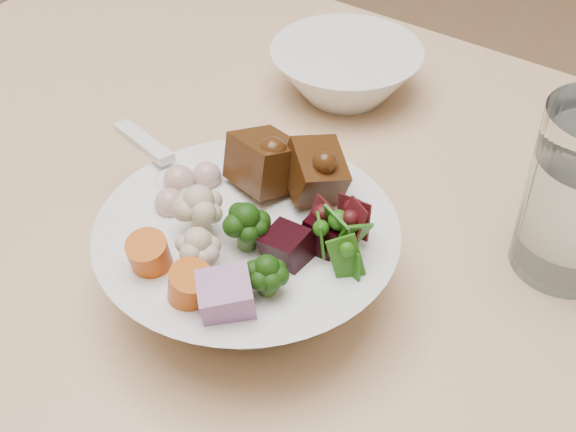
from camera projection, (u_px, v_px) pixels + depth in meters
The scene contains 3 objects.
food_bowl at pixel (251, 256), 0.55m from camera, with size 0.20×0.20×0.11m.
soup_spoon at pixel (169, 172), 0.58m from camera, with size 0.11×0.06×0.02m.
side_bowl at pixel (346, 72), 0.75m from camera, with size 0.14×0.14×0.05m, color white, non-canonical shape.
Camera 1 is at (0.31, -0.41, 1.08)m, focal length 50.00 mm.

